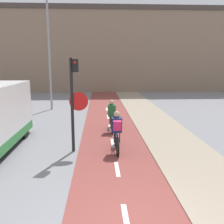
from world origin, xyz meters
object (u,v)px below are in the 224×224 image
street_lamp_far (48,37)px  cyclist_near (117,133)px  traffic_light_pole (74,95)px  cyclist_far (112,117)px

street_lamp_far → cyclist_near: (3.95, -8.75, -4.19)m
street_lamp_far → traffic_light_pole: bearing=-74.2°
traffic_light_pole → cyclist_near: size_ratio=1.99×
cyclist_far → traffic_light_pole: bearing=-118.6°
cyclist_far → cyclist_near: bearing=-89.2°
traffic_light_pole → street_lamp_far: street_lamp_far is taller
traffic_light_pole → cyclist_far: 3.38m
cyclist_near → cyclist_far: bearing=90.8°
street_lamp_far → cyclist_far: (3.91, -5.93, -4.24)m
cyclist_far → street_lamp_far: bearing=123.4°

